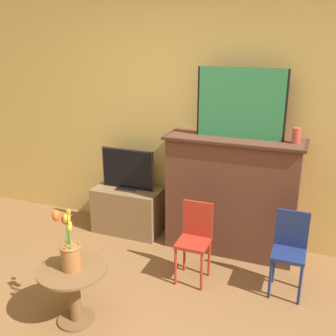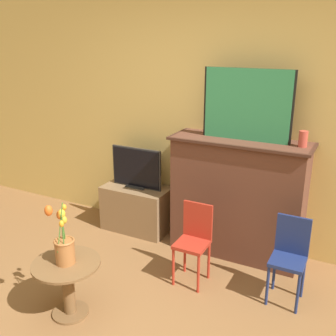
{
  "view_description": "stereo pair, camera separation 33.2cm",
  "coord_description": "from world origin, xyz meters",
  "px_view_note": "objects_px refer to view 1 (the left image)",
  "views": [
    {
      "loc": [
        1.05,
        -1.69,
        2.09
      ],
      "look_at": [
        -0.1,
        1.24,
        1.03
      ],
      "focal_mm": 42.0,
      "sensor_mm": 36.0,
      "label": 1
    },
    {
      "loc": [
        1.35,
        -1.56,
        2.09
      ],
      "look_at": [
        -0.1,
        1.24,
        1.03
      ],
      "focal_mm": 42.0,
      "sensor_mm": 36.0,
      "label": 2
    }
  ],
  "objects_px": {
    "painting": "(241,104)",
    "tv_monitor": "(128,170)",
    "chair_red": "(195,236)",
    "vase_tulips": "(70,250)",
    "chair_blue": "(290,247)"
  },
  "relations": [
    {
      "from": "painting",
      "to": "tv_monitor",
      "type": "height_order",
      "value": "painting"
    },
    {
      "from": "tv_monitor",
      "to": "chair_red",
      "type": "height_order",
      "value": "tv_monitor"
    },
    {
      "from": "vase_tulips",
      "to": "painting",
      "type": "bearing_deg",
      "value": 59.6
    },
    {
      "from": "chair_blue",
      "to": "vase_tulips",
      "type": "relative_size",
      "value": 1.38
    },
    {
      "from": "chair_blue",
      "to": "chair_red",
      "type": "bearing_deg",
      "value": -172.16
    },
    {
      "from": "painting",
      "to": "tv_monitor",
      "type": "xyz_separation_m",
      "value": [
        -1.18,
        -0.02,
        -0.78
      ]
    },
    {
      "from": "tv_monitor",
      "to": "chair_red",
      "type": "distance_m",
      "value": 1.18
    },
    {
      "from": "chair_blue",
      "to": "vase_tulips",
      "type": "distance_m",
      "value": 1.79
    },
    {
      "from": "painting",
      "to": "chair_red",
      "type": "height_order",
      "value": "painting"
    },
    {
      "from": "tv_monitor",
      "to": "chair_red",
      "type": "bearing_deg",
      "value": -32.35
    },
    {
      "from": "chair_blue",
      "to": "vase_tulips",
      "type": "height_order",
      "value": "vase_tulips"
    },
    {
      "from": "chair_blue",
      "to": "vase_tulips",
      "type": "xyz_separation_m",
      "value": [
        -1.47,
        -0.99,
        0.2
      ]
    },
    {
      "from": "painting",
      "to": "tv_monitor",
      "type": "bearing_deg",
      "value": -179.06
    },
    {
      "from": "chair_red",
      "to": "chair_blue",
      "type": "xyz_separation_m",
      "value": [
        0.8,
        0.11,
        0.0
      ]
    },
    {
      "from": "chair_blue",
      "to": "vase_tulips",
      "type": "bearing_deg",
      "value": -145.96
    }
  ]
}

